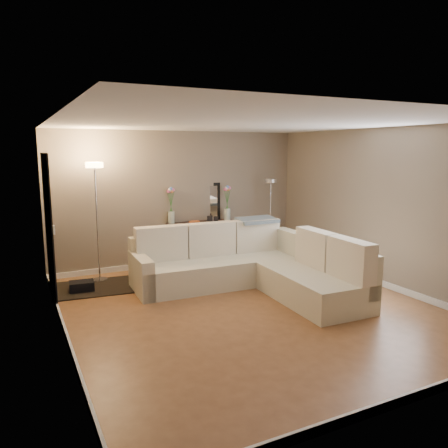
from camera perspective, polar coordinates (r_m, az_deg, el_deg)
name	(u,v)px	position (r m, az deg, el deg)	size (l,w,h in m)	color
floor	(249,308)	(6.41, 3.23, -10.87)	(5.00, 5.50, 0.01)	#935C35
ceiling	(250,122)	(6.02, 3.47, 13.10)	(5.00, 5.50, 0.01)	white
wall_back	(179,199)	(8.56, -5.83, 3.28)	(5.00, 0.02, 2.60)	gray
wall_front	(414,264)	(3.97, 23.52, -4.85)	(5.00, 0.02, 2.60)	gray
wall_left	(58,234)	(5.32, -20.87, -1.17)	(0.02, 5.50, 2.60)	gray
wall_right	(382,208)	(7.63, 19.98, 1.98)	(0.02, 5.50, 2.60)	gray
baseboard_back	(181,261)	(8.77, -5.64, -4.88)	(5.00, 0.03, 0.10)	white
baseboard_front	(401,401)	(4.45, 22.11, -20.59)	(5.00, 0.03, 0.10)	white
baseboard_left	(67,336)	(5.68, -19.84, -13.64)	(0.03, 5.50, 0.10)	white
baseboard_right	(377,281)	(7.86, 19.33, -7.09)	(0.03, 5.50, 0.10)	white
doorway	(49,227)	(7.03, -21.91, -0.40)	(0.02, 1.20, 2.20)	black
switch_plate	(54,230)	(6.17, -21.33, -0.72)	(0.02, 0.08, 0.12)	white
sectional_sofa	(250,266)	(7.18, 3.48, -5.45)	(2.90, 2.87, 1.01)	beige
throw_blanket	(257,220)	(7.89, 4.34, 0.53)	(0.72, 0.42, 0.05)	slate
console_table	(196,240)	(8.69, -3.66, -2.11)	(1.40, 0.50, 0.84)	black
leaning_mirror	(197,202)	(8.75, -3.53, 2.88)	(0.97, 0.14, 0.76)	black
table_decor	(200,221)	(8.60, -3.10, 0.38)	(0.58, 0.15, 0.14)	orange
flower_vase_left	(171,209)	(8.44, -6.92, 2.01)	(0.16, 0.14, 0.72)	silver
flower_vase_right	(227,206)	(8.79, 0.43, 2.38)	(0.16, 0.14, 0.72)	silver
floor_lamp_lit	(96,198)	(7.65, -16.38, 3.25)	(0.32, 0.32, 2.04)	silver
floor_lamp_unlit	(270,203)	(9.03, 6.09, 2.80)	(0.29, 0.29, 1.66)	silver
charcoal_rug	(95,287)	(7.55, -16.47, -7.96)	(1.33, 1.00, 0.02)	black
black_bag	(82,289)	(7.44, -18.06, -8.04)	(0.38, 0.27, 0.24)	black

